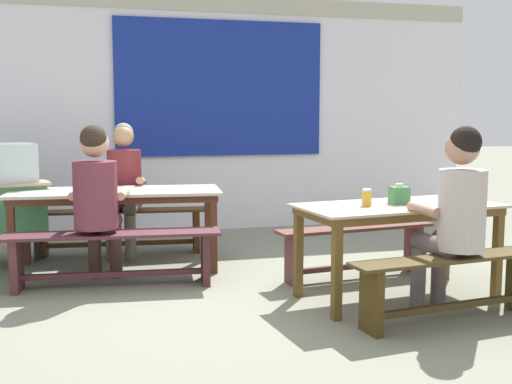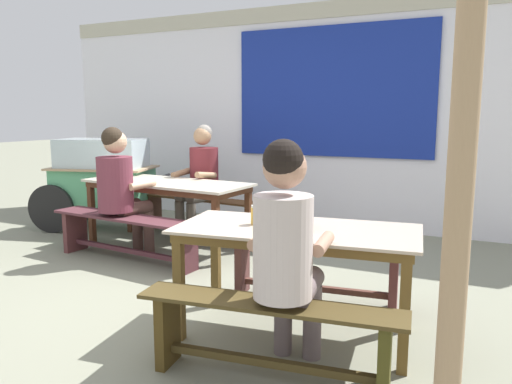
{
  "view_description": "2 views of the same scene",
  "coord_description": "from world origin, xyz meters",
  "px_view_note": "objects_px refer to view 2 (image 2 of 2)",
  "views": [
    {
      "loc": [
        -1.07,
        -4.61,
        1.4
      ],
      "look_at": [
        0.32,
        0.72,
        0.72
      ],
      "focal_mm": 43.76,
      "sensor_mm": 36.0,
      "label": 1
    },
    {
      "loc": [
        2.25,
        -3.29,
        1.46
      ],
      "look_at": [
        0.51,
        0.42,
        0.8
      ],
      "focal_mm": 34.91,
      "sensor_mm": 36.0,
      "label": 2
    }
  ],
  "objects_px": {
    "bench_far_front": "(126,231)",
    "wooden_support_post": "(461,178)",
    "condiment_jar": "(256,215)",
    "person_left_back_turned": "(120,183)",
    "person_near_front": "(286,244)",
    "food_cart": "(101,176)",
    "dining_table_near": "(296,239)",
    "tissue_box": "(300,217)",
    "dining_table_far": "(167,188)",
    "person_center_facing": "(201,174)",
    "bench_near_front": "(269,331)",
    "bench_far_back": "(202,211)",
    "bench_near_back": "(314,264)"
  },
  "relations": [
    {
      "from": "food_cart",
      "to": "condiment_jar",
      "type": "bearing_deg",
      "value": -31.65
    },
    {
      "from": "person_center_facing",
      "to": "person_left_back_turned",
      "type": "bearing_deg",
      "value": -103.46
    },
    {
      "from": "dining_table_near",
      "to": "person_near_front",
      "type": "bearing_deg",
      "value": -75.04
    },
    {
      "from": "bench_far_front",
      "to": "person_left_back_turned",
      "type": "height_order",
      "value": "person_left_back_turned"
    },
    {
      "from": "dining_table_near",
      "to": "bench_far_back",
      "type": "height_order",
      "value": "dining_table_near"
    },
    {
      "from": "food_cart",
      "to": "wooden_support_post",
      "type": "bearing_deg",
      "value": -32.67
    },
    {
      "from": "dining_table_near",
      "to": "wooden_support_post",
      "type": "xyz_separation_m",
      "value": [
        1.0,
        -0.92,
        0.56
      ]
    },
    {
      "from": "dining_table_near",
      "to": "bench_near_front",
      "type": "relative_size",
      "value": 1.09
    },
    {
      "from": "tissue_box",
      "to": "wooden_support_post",
      "type": "xyz_separation_m",
      "value": [
        0.99,
        -0.94,
        0.42
      ]
    },
    {
      "from": "bench_far_back",
      "to": "dining_table_far",
      "type": "bearing_deg",
      "value": -95.31
    },
    {
      "from": "dining_table_near",
      "to": "person_left_back_turned",
      "type": "distance_m",
      "value": 2.4
    },
    {
      "from": "person_near_front",
      "to": "person_left_back_turned",
      "type": "bearing_deg",
      "value": 148.34
    },
    {
      "from": "dining_table_near",
      "to": "person_center_facing",
      "type": "relative_size",
      "value": 1.23
    },
    {
      "from": "bench_near_front",
      "to": "dining_table_near",
      "type": "bearing_deg",
      "value": 97.03
    },
    {
      "from": "tissue_box",
      "to": "dining_table_far",
      "type": "bearing_deg",
      "value": 145.01
    },
    {
      "from": "person_left_back_turned",
      "to": "condiment_jar",
      "type": "relative_size",
      "value": 10.3
    },
    {
      "from": "bench_near_front",
      "to": "food_cart",
      "type": "relative_size",
      "value": 0.86
    },
    {
      "from": "person_left_back_turned",
      "to": "tissue_box",
      "type": "bearing_deg",
      "value": -21.8
    },
    {
      "from": "wooden_support_post",
      "to": "person_left_back_turned",
      "type": "bearing_deg",
      "value": 150.35
    },
    {
      "from": "food_cart",
      "to": "wooden_support_post",
      "type": "xyz_separation_m",
      "value": [
        4.33,
        -2.77,
        0.54
      ]
    },
    {
      "from": "bench_far_front",
      "to": "person_near_front",
      "type": "height_order",
      "value": "person_near_front"
    },
    {
      "from": "bench_near_back",
      "to": "person_near_front",
      "type": "relative_size",
      "value": 1.09
    },
    {
      "from": "condiment_jar",
      "to": "wooden_support_post",
      "type": "height_order",
      "value": "wooden_support_post"
    },
    {
      "from": "dining_table_far",
      "to": "food_cart",
      "type": "bearing_deg",
      "value": 162.93
    },
    {
      "from": "tissue_box",
      "to": "condiment_jar",
      "type": "relative_size",
      "value": 1.21
    },
    {
      "from": "person_left_back_turned",
      "to": "condiment_jar",
      "type": "xyz_separation_m",
      "value": [
        1.94,
        -0.94,
        0.03
      ]
    },
    {
      "from": "person_left_back_turned",
      "to": "tissue_box",
      "type": "distance_m",
      "value": 2.4
    },
    {
      "from": "dining_table_near",
      "to": "tissue_box",
      "type": "height_order",
      "value": "tissue_box"
    },
    {
      "from": "person_center_facing",
      "to": "dining_table_far",
      "type": "bearing_deg",
      "value": -99.65
    },
    {
      "from": "person_center_facing",
      "to": "condiment_jar",
      "type": "relative_size",
      "value": 10.3
    },
    {
      "from": "bench_far_back",
      "to": "bench_near_back",
      "type": "distance_m",
      "value": 2.41
    },
    {
      "from": "person_center_facing",
      "to": "tissue_box",
      "type": "distance_m",
      "value": 2.8
    },
    {
      "from": "dining_table_near",
      "to": "tissue_box",
      "type": "bearing_deg",
      "value": 59.56
    },
    {
      "from": "person_near_front",
      "to": "wooden_support_post",
      "type": "xyz_separation_m",
      "value": [
        0.86,
        -0.38,
        0.44
      ]
    },
    {
      "from": "food_cart",
      "to": "condiment_jar",
      "type": "height_order",
      "value": "food_cart"
    },
    {
      "from": "bench_near_front",
      "to": "food_cart",
      "type": "xyz_separation_m",
      "value": [
        -3.4,
        2.47,
        0.39
      ]
    },
    {
      "from": "person_center_facing",
      "to": "bench_far_back",
      "type": "bearing_deg",
      "value": 120.43
    },
    {
      "from": "bench_far_front",
      "to": "dining_table_far",
      "type": "bearing_deg",
      "value": 84.69
    },
    {
      "from": "food_cart",
      "to": "tissue_box",
      "type": "relative_size",
      "value": 11.08
    },
    {
      "from": "bench_far_front",
      "to": "food_cart",
      "type": "bearing_deg",
      "value": 140.45
    },
    {
      "from": "food_cart",
      "to": "tissue_box",
      "type": "bearing_deg",
      "value": -28.79
    },
    {
      "from": "condiment_jar",
      "to": "person_left_back_turned",
      "type": "bearing_deg",
      "value": 154.22
    },
    {
      "from": "bench_near_front",
      "to": "person_left_back_turned",
      "type": "height_order",
      "value": "person_left_back_turned"
    },
    {
      "from": "wooden_support_post",
      "to": "dining_table_near",
      "type": "bearing_deg",
      "value": 137.54
    },
    {
      "from": "dining_table_far",
      "to": "person_left_back_turned",
      "type": "height_order",
      "value": "person_left_back_turned"
    },
    {
      "from": "bench_near_front",
      "to": "wooden_support_post",
      "type": "relative_size",
      "value": 0.61
    },
    {
      "from": "dining_table_far",
      "to": "food_cart",
      "type": "relative_size",
      "value": 1.12
    },
    {
      "from": "dining_table_near",
      "to": "person_center_facing",
      "type": "bearing_deg",
      "value": 134.05
    },
    {
      "from": "bench_far_front",
      "to": "wooden_support_post",
      "type": "bearing_deg",
      "value": -29.63
    },
    {
      "from": "person_near_front",
      "to": "bench_near_front",
      "type": "bearing_deg",
      "value": -133.39
    }
  ]
}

